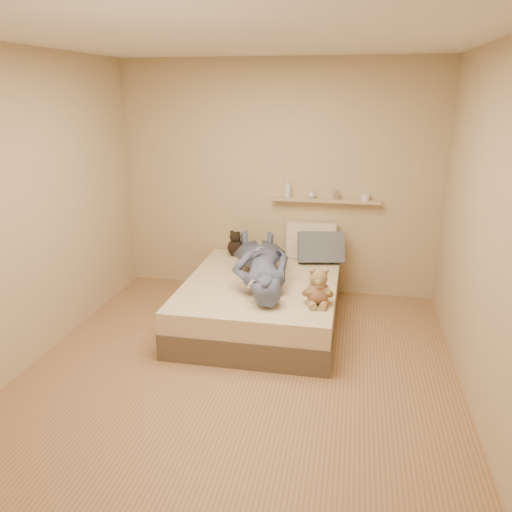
% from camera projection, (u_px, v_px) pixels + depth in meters
% --- Properties ---
extents(room, '(3.80, 3.80, 3.80)m').
position_uv_depth(room, '(240.00, 220.00, 3.84)').
color(room, '#9E7552').
rests_on(room, ground).
extents(bed, '(1.50, 1.90, 0.45)m').
position_uv_depth(bed, '(261.00, 302.00, 5.04)').
color(bed, brown).
rests_on(bed, floor).
extents(game_console, '(0.21, 0.15, 0.07)m').
position_uv_depth(game_console, '(258.00, 286.00, 4.38)').
color(game_console, '#B8BBBF').
rests_on(game_console, bed).
extents(teddy_bear, '(0.29, 0.28, 0.35)m').
position_uv_depth(teddy_bear, '(318.00, 289.00, 4.37)').
color(teddy_bear, '#996F54').
rests_on(teddy_bear, bed).
extents(dark_plush, '(0.19, 0.19, 0.30)m').
position_uv_depth(dark_plush, '(236.00, 245.00, 5.70)').
color(dark_plush, black).
rests_on(dark_plush, bed).
extents(pillow_cream, '(0.56, 0.22, 0.41)m').
position_uv_depth(pillow_cream, '(311.00, 241.00, 5.61)').
color(pillow_cream, beige).
rests_on(pillow_cream, bed).
extents(pillow_grey, '(0.54, 0.35, 0.37)m').
position_uv_depth(pillow_grey, '(321.00, 247.00, 5.46)').
color(pillow_grey, slate).
rests_on(pillow_grey, bed).
extents(person, '(0.94, 1.66, 0.38)m').
position_uv_depth(person, '(260.00, 262.00, 4.94)').
color(person, '#4C5977').
rests_on(person, bed).
extents(wall_shelf, '(1.20, 0.12, 0.03)m').
position_uv_depth(wall_shelf, '(326.00, 200.00, 5.51)').
color(wall_shelf, tan).
rests_on(wall_shelf, wall_back).
extents(shelf_bottles, '(0.95, 0.11, 0.21)m').
position_uv_depth(shelf_bottles, '(316.00, 192.00, 5.51)').
color(shelf_bottles, silver).
rests_on(shelf_bottles, wall_shelf).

